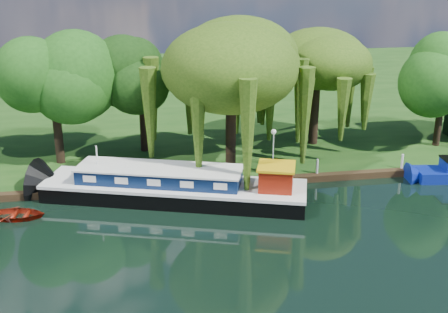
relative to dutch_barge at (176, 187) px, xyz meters
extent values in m
plane|color=black|center=(6.50, -6.59, -0.83)|extent=(120.00, 120.00, 0.00)
cube|color=#153B10|center=(6.50, 27.41, -0.61)|extent=(120.00, 52.00, 0.45)
cube|color=black|center=(-0.13, 0.04, -0.44)|extent=(16.18, 8.22, 1.06)
cube|color=silver|center=(-0.13, 0.04, 0.18)|extent=(16.29, 8.31, 0.19)
cube|color=#0C1D42|center=(-0.97, 0.31, 0.70)|extent=(10.14, 5.43, 0.84)
cube|color=silver|center=(-0.97, 0.31, 1.18)|extent=(10.36, 5.65, 0.11)
cube|color=maroon|center=(5.74, -1.85, 0.95)|extent=(2.44, 2.44, 1.32)
cube|color=gold|center=(5.74, -1.85, 1.68)|extent=(2.72, 2.72, 0.14)
cylinder|color=silver|center=(-4.66, 1.50, 1.34)|extent=(0.09, 0.09, 2.12)
imported|color=maroon|center=(-9.14, -1.12, -0.83)|extent=(3.44, 2.70, 0.65)
cylinder|color=black|center=(4.07, 4.04, 2.46)|extent=(0.74, 0.74, 5.68)
ellipsoid|color=#294B10|center=(4.07, 4.04, 6.56)|extent=(7.94, 7.94, 5.13)
cylinder|color=black|center=(11.22, 8.07, 1.96)|extent=(0.66, 0.66, 4.68)
ellipsoid|color=#294B10|center=(11.22, 8.07, 5.34)|extent=(6.39, 6.39, 4.13)
cylinder|color=black|center=(-7.53, 6.77, 2.91)|extent=(0.65, 0.65, 6.60)
ellipsoid|color=#1A4B12|center=(-7.53, 6.77, 5.61)|extent=(5.40, 5.40, 5.40)
cylinder|color=black|center=(-1.66, 8.42, 2.58)|extent=(0.48, 0.48, 5.93)
ellipsoid|color=black|center=(-1.66, 8.42, 5.00)|extent=(4.74, 4.74, 4.74)
cylinder|color=black|center=(20.37, 6.08, 2.41)|extent=(0.52, 0.52, 5.60)
ellipsoid|color=#1A4B12|center=(20.37, 6.08, 4.70)|extent=(4.48, 4.48, 4.48)
cylinder|color=silver|center=(7.00, 3.91, 0.72)|extent=(0.10, 0.10, 2.20)
sphere|color=white|center=(7.00, 3.91, 2.00)|extent=(0.36, 0.36, 0.36)
cylinder|color=silver|center=(-3.50, 1.81, 0.12)|extent=(0.16, 0.16, 1.00)
cylinder|color=silver|center=(2.50, 1.81, 0.12)|extent=(0.16, 0.16, 1.00)
cylinder|color=silver|center=(9.50, 1.81, 0.12)|extent=(0.16, 0.16, 1.00)
cylinder|color=silver|center=(15.50, 1.81, 0.12)|extent=(0.16, 0.16, 1.00)
camera|label=1|loc=(-2.22, -31.51, 13.10)|focal=45.00mm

